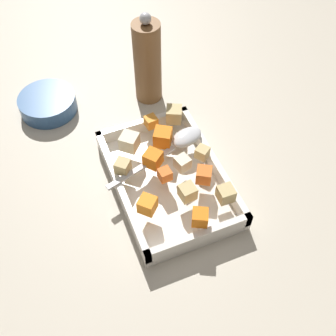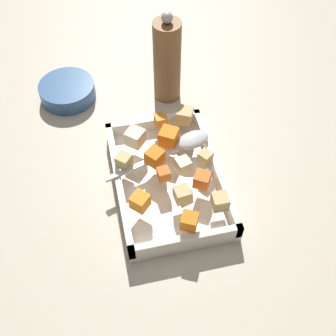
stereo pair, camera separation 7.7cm
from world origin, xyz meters
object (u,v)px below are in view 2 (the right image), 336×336
baking_dish (168,181)px  small_prep_bowl (67,91)px  serving_spoon (187,143)px  pepper_mill (167,61)px

baking_dish → small_prep_bowl: 0.34m
serving_spoon → small_prep_bowl: serving_spoon is taller
pepper_mill → small_prep_bowl: pepper_mill is taller
baking_dish → serving_spoon: bearing=136.8°
pepper_mill → small_prep_bowl: bearing=-100.4°
baking_dish → serving_spoon: serving_spoon is taller
baking_dish → pepper_mill: pepper_mill is taller
baking_dish → serving_spoon: (-0.05, 0.05, 0.04)m
serving_spoon → pepper_mill: bearing=-107.7°
serving_spoon → small_prep_bowl: 0.33m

